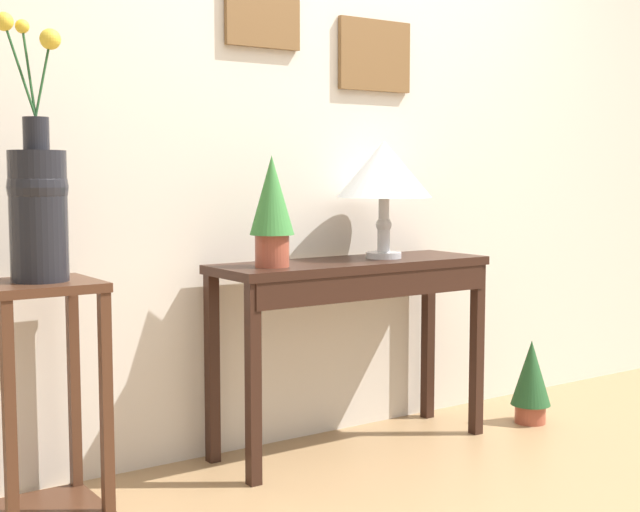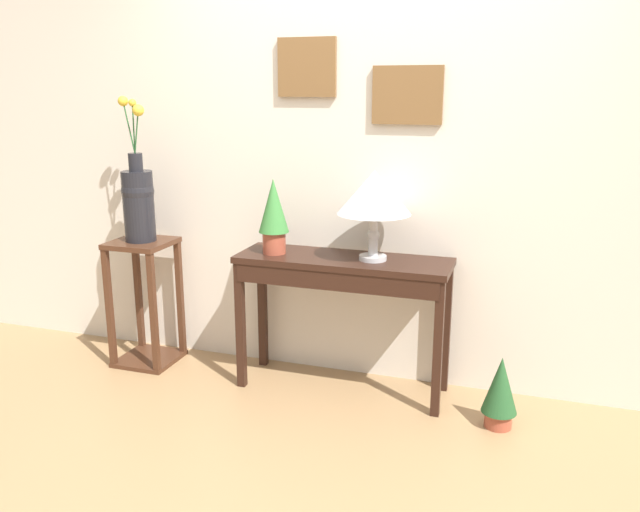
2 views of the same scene
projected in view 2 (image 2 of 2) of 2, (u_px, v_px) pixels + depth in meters
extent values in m
cube|color=#9E7A51|center=(289.00, 504.00, 2.68)|extent=(12.00, 12.00, 0.01)
cube|color=beige|center=(375.00, 137.00, 3.58)|extent=(9.00, 0.10, 2.80)
cube|color=brown|center=(307.00, 67.00, 3.54)|extent=(0.33, 0.02, 0.32)
cube|color=#7699A1|center=(306.00, 67.00, 3.53)|extent=(0.27, 0.01, 0.25)
cube|color=brown|center=(407.00, 95.00, 3.40)|extent=(0.37, 0.02, 0.30)
cube|color=#A35757|center=(407.00, 95.00, 3.40)|extent=(0.30, 0.01, 0.24)
cube|color=black|center=(343.00, 261.00, 3.51)|extent=(1.17, 0.38, 0.03)
cube|color=black|center=(334.00, 281.00, 3.37)|extent=(1.10, 0.03, 0.10)
cube|color=black|center=(241.00, 326.00, 3.63)|extent=(0.04, 0.04, 0.74)
cube|color=black|center=(438.00, 350.00, 3.30)|extent=(0.05, 0.04, 0.74)
cube|color=black|center=(263.00, 308.00, 3.92)|extent=(0.04, 0.04, 0.74)
cube|color=black|center=(446.00, 329.00, 3.58)|extent=(0.05, 0.04, 0.74)
cylinder|color=#B7B7BC|center=(373.00, 258.00, 3.45)|extent=(0.15, 0.15, 0.02)
cylinder|color=#B7B7BC|center=(373.00, 245.00, 3.44)|extent=(0.05, 0.05, 0.11)
sphere|color=#B7B7BC|center=(373.00, 235.00, 3.42)|extent=(0.07, 0.07, 0.07)
cylinder|color=#B7B7BC|center=(374.00, 224.00, 3.41)|extent=(0.04, 0.04, 0.11)
cone|color=silver|center=(374.00, 192.00, 3.37)|extent=(0.39, 0.39, 0.23)
cylinder|color=#9E4733|center=(274.00, 243.00, 3.59)|extent=(0.13, 0.13, 0.12)
cone|color=#387A38|center=(273.00, 205.00, 3.53)|extent=(0.17, 0.17, 0.29)
cube|color=#472819|center=(141.00, 243.00, 3.87)|extent=(0.35, 0.35, 0.03)
cube|color=#472819|center=(150.00, 359.00, 4.06)|extent=(0.35, 0.35, 0.03)
cube|color=#472819|center=(109.00, 307.00, 3.88)|extent=(0.04, 0.03, 0.72)
cube|color=#472819|center=(153.00, 313.00, 3.78)|extent=(0.04, 0.03, 0.72)
cube|color=#472819|center=(138.00, 293.00, 4.15)|extent=(0.04, 0.04, 0.72)
cube|color=#472819|center=(180.00, 297.00, 4.06)|extent=(0.04, 0.04, 0.72)
cylinder|color=black|center=(139.00, 206.00, 3.82)|extent=(0.18, 0.18, 0.42)
sphere|color=black|center=(138.00, 191.00, 3.80)|extent=(0.19, 0.19, 0.19)
cylinder|color=black|center=(136.00, 162.00, 3.75)|extent=(0.08, 0.08, 0.10)
cylinder|color=#235128|center=(129.00, 127.00, 3.73)|extent=(0.09, 0.04, 0.29)
sphere|color=gold|center=(123.00, 101.00, 3.72)|extent=(0.06, 0.06, 0.06)
cylinder|color=#235128|center=(137.00, 132.00, 3.70)|extent=(0.06, 0.02, 0.24)
sphere|color=gold|center=(138.00, 110.00, 3.65)|extent=(0.07, 0.07, 0.07)
cylinder|color=#235128|center=(134.00, 128.00, 3.73)|extent=(0.03, 0.05, 0.28)
sphere|color=gold|center=(132.00, 103.00, 3.71)|extent=(0.04, 0.04, 0.04)
cylinder|color=#9E4733|center=(498.00, 419.00, 3.26)|extent=(0.14, 0.14, 0.09)
cone|color=#235128|center=(501.00, 385.00, 3.22)|extent=(0.18, 0.18, 0.29)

